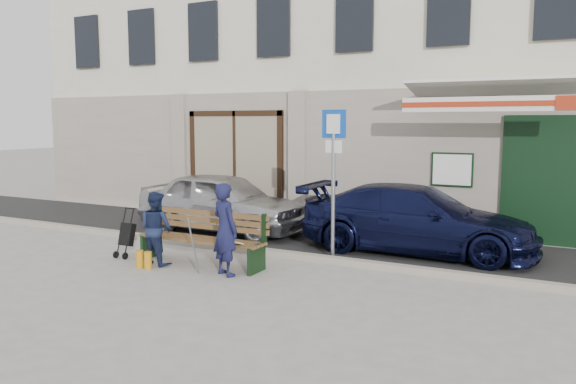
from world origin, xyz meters
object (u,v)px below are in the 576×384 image
Objects in this scene: man at (225,229)px; woman at (156,228)px; stroller at (127,236)px; car_silver at (223,202)px; parking_sign at (334,160)px; bench at (199,238)px; car_navy at (417,219)px.

man reaches higher than woman.
man is 2.34m from stroller.
man is 1.67× the size of stroller.
parking_sign is (3.22, -1.26, 1.12)m from car_silver.
parking_sign is 3.32m from woman.
bench is at bearing 6.39° from stroller.
stroller is (-0.85, 0.17, -0.24)m from woman.
car_navy is 4.08m from bench.
bench is at bearing -153.28° from car_silver.
man is 1.18× the size of woman.
man is (2.09, -3.02, 0.07)m from car_silver.
car_silver is 3.11× the size of woman.
parking_sign is 1.78× the size of man.
bench is 1.59× the size of man.
car_silver reaches higher than bench.
car_navy reaches higher than stroller.
stroller is at bearing 120.21° from car_navy.
bench is at bearing -2.32° from man.
parking_sign is 2.09× the size of woman.
car_navy is 4.90× the size of stroller.
car_silver is 0.90× the size of car_navy.
parking_sign reaches higher than man.
bench reaches higher than stroller.
car_silver reaches higher than stroller.
stroller is at bearing 18.03° from man.
car_navy is 2.93× the size of man.
man reaches higher than car_navy.
car_navy is 1.65× the size of parking_sign.
car_silver is 2.95m from bench.
woman is (-2.58, -1.74, -1.16)m from parking_sign.
bench is at bearing -145.32° from woman.
parking_sign is (-1.19, -1.25, 1.16)m from car_navy.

